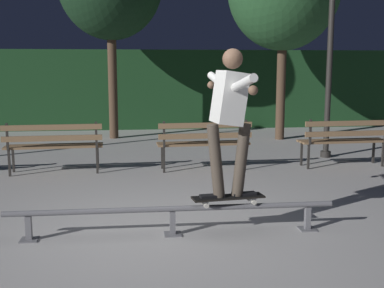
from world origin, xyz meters
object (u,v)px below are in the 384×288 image
Objects in this scene: skateboarder at (229,110)px; park_bench_right_center at (204,140)px; grind_rail at (173,213)px; lamp_post_right at (331,29)px; park_bench_left_center at (54,142)px; park_bench_rightmost at (345,137)px; skateboard at (228,198)px.

skateboarder reaches higher than park_bench_right_center.
lamp_post_right is at bearing 51.10° from grind_rail.
park_bench_left_center is 2.52m from park_bench_right_center.
grind_rail is 5.78m from lamp_post_right.
park_bench_right_center reaches higher than grind_rail.
park_bench_rightmost is at bearing 0.00° from park_bench_right_center.
skateboard is 0.49× the size of park_bench_right_center.
grind_rail is at bearing 180.00° from skateboard.
skateboard is at bearing -123.54° from lamp_post_right.
skateboard is 4.19m from park_bench_rightmost.
park_bench_left_center is at bearing 180.00° from park_bench_right_center.
park_bench_left_center is (-2.34, 3.19, 0.15)m from skateboard.
skateboarder is at bearing -93.23° from park_bench_right_center.
skateboarder is 4.04m from park_bench_left_center.
park_bench_rightmost is at bearing 44.03° from grind_rail.
park_bench_left_center is at bearing 118.62° from grind_rail.
skateboard is 0.49× the size of park_bench_rightmost.
park_bench_left_center is 1.00× the size of park_bench_right_center.
skateboard is 0.49× the size of park_bench_left_center.
grind_rail is at bearing -128.90° from lamp_post_right.
skateboard reaches higher than grind_rail.
lamp_post_right is at bearing 87.55° from park_bench_rightmost.
lamp_post_right reaches higher than skateboard.
grind_rail is at bearing -61.38° from park_bench_left_center.
lamp_post_right is (0.04, 0.95, 1.94)m from park_bench_rightmost.
skateboarder is (0.00, 0.00, 0.94)m from skateboard.
park_bench_rightmost is (2.71, 3.19, 0.15)m from skateboard.
lamp_post_right is (2.56, 0.95, 1.94)m from park_bench_right_center.
skateboard is at bearing -172.09° from skateboarder.
grind_rail is 1.24m from skateboarder.
grind_rail is 4.61m from park_bench_rightmost.
park_bench_left_center is 5.05m from park_bench_rightmost.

